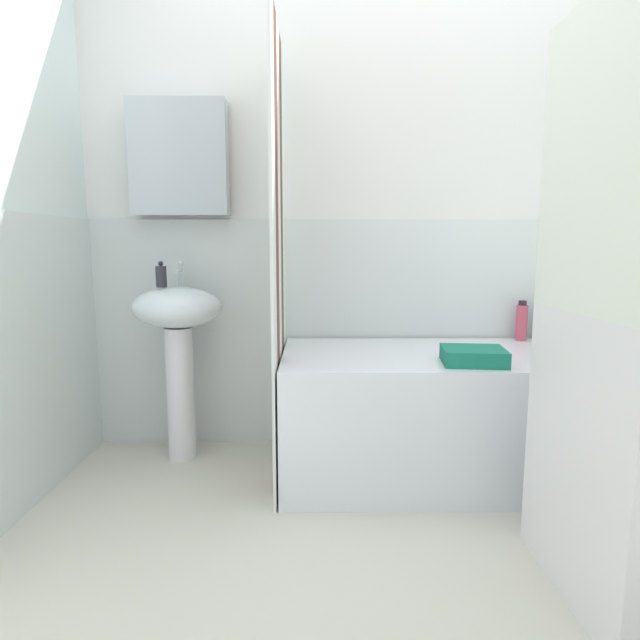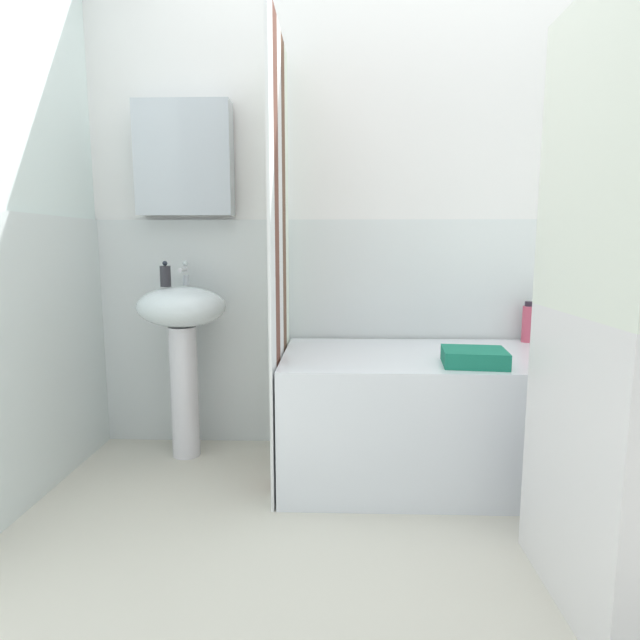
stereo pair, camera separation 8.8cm
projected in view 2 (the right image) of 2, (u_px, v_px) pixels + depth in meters
The scene contains 11 objects.
ground_plane at pixel (424, 595), 1.65m from camera, with size 4.80×5.60×0.04m, color silver.
wall_back_tiled at pixel (378, 231), 2.74m from camera, with size 3.60×0.18×2.40m.
sink at pixel (182, 333), 2.61m from camera, with size 0.44×0.34×0.87m.
faucet at pixel (185, 273), 2.65m from camera, with size 0.03×0.12×0.12m.
soap_dispenser at pixel (165, 276), 2.56m from camera, with size 0.05×0.05×0.13m.
bathtub at pixel (446, 415), 2.43m from camera, with size 1.50×0.76×0.58m, color white.
shower_curtain at pixel (280, 261), 2.35m from camera, with size 0.01×0.76×2.00m.
shampoo_bottle at pixel (563, 323), 2.67m from camera, with size 0.05×0.05×0.21m.
conditioner_bottle at pixel (544, 323), 2.68m from camera, with size 0.04×0.04×0.20m.
lotion_bottle at pixel (528, 323), 2.67m from camera, with size 0.06×0.06×0.21m.
towel_folded at pixel (474, 357), 2.17m from camera, with size 0.25×0.22×0.07m, color #1A7359.
Camera 2 is at (-0.28, -1.52, 1.08)m, focal length 29.47 mm.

